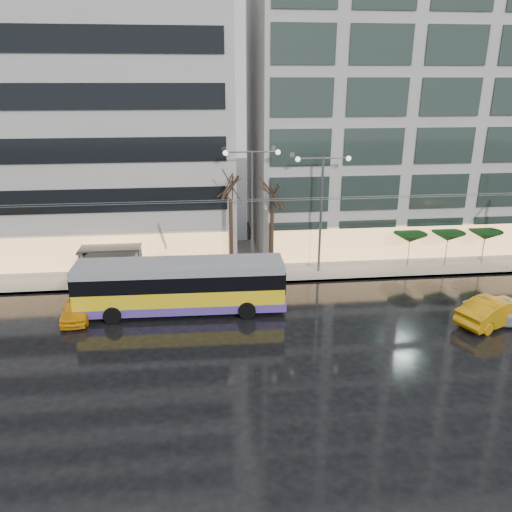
{
  "coord_description": "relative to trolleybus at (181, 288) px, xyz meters",
  "views": [
    {
      "loc": [
        -1.42,
        -23.43,
        13.65
      ],
      "look_at": [
        1.66,
        5.0,
        3.56
      ],
      "focal_mm": 35.0,
      "sensor_mm": 36.0,
      "label": 1
    }
  ],
  "objects": [
    {
      "name": "ground",
      "position": [
        2.98,
        -5.19,
        -1.6
      ],
      "size": [
        140.0,
        140.0,
        0.0
      ],
      "primitive_type": "plane",
      "color": "black",
      "rests_on": "ground"
    },
    {
      "name": "sidewalk",
      "position": [
        4.98,
        8.81,
        -1.52
      ],
      "size": [
        80.0,
        10.0,
        0.15
      ],
      "primitive_type": "cube",
      "color": "gray",
      "rests_on": "ground"
    },
    {
      "name": "kerb",
      "position": [
        4.98,
        3.86,
        -1.52
      ],
      "size": [
        80.0,
        0.1,
        0.15
      ],
      "primitive_type": "cube",
      "color": "slate",
      "rests_on": "ground"
    },
    {
      "name": "building_left",
      "position": [
        -13.02,
        13.81,
        9.55
      ],
      "size": [
        34.0,
        14.0,
        22.0
      ],
      "primitive_type": "cube",
      "color": "#A8A5A0",
      "rests_on": "sidewalk"
    },
    {
      "name": "building_right",
      "position": [
        21.98,
        13.81,
        11.05
      ],
      "size": [
        32.0,
        14.0,
        25.0
      ],
      "primitive_type": "cube",
      "color": "#A8A5A0",
      "rests_on": "sidewalk"
    },
    {
      "name": "trolleybus",
      "position": [
        0.0,
        0.0,
        0.0
      ],
      "size": [
        12.78,
        5.1,
        5.9
      ],
      "color": "yellow",
      "rests_on": "ground"
    },
    {
      "name": "catenary",
      "position": [
        3.98,
        2.75,
        2.66
      ],
      "size": [
        42.24,
        5.12,
        7.0
      ],
      "color": "#595B60",
      "rests_on": "ground"
    },
    {
      "name": "bus_shelter",
      "position": [
        -5.4,
        5.5,
        0.37
      ],
      "size": [
        4.2,
        1.6,
        2.51
      ],
      "color": "#595B60",
      "rests_on": "sidewalk"
    },
    {
      "name": "street_lamp_near",
      "position": [
        4.98,
        5.61,
        4.4
      ],
      "size": [
        3.96,
        0.36,
        9.03
      ],
      "color": "#595B60",
      "rests_on": "sidewalk"
    },
    {
      "name": "street_lamp_far",
      "position": [
        9.98,
        5.61,
        4.12
      ],
      "size": [
        3.96,
        0.36,
        8.53
      ],
      "color": "#595B60",
      "rests_on": "sidewalk"
    },
    {
      "name": "tree_a",
      "position": [
        3.48,
        5.81,
        5.49
      ],
      "size": [
        3.2,
        3.2,
        8.4
      ],
      "color": "black",
      "rests_on": "sidewalk"
    },
    {
      "name": "tree_b",
      "position": [
        6.48,
        6.01,
        4.8
      ],
      "size": [
        3.2,
        3.2,
        7.7
      ],
      "color": "black",
      "rests_on": "sidewalk"
    },
    {
      "name": "parasol_a",
      "position": [
        16.98,
        5.81,
        0.85
      ],
      "size": [
        2.5,
        2.5,
        2.65
      ],
      "color": "#595B60",
      "rests_on": "sidewalk"
    },
    {
      "name": "parasol_b",
      "position": [
        19.98,
        5.81,
        0.85
      ],
      "size": [
        2.5,
        2.5,
        2.65
      ],
      "color": "#595B60",
      "rests_on": "sidewalk"
    },
    {
      "name": "parasol_c",
      "position": [
        22.98,
        5.81,
        0.85
      ],
      "size": [
        2.5,
        2.5,
        2.65
      ],
      "color": "#595B60",
      "rests_on": "sidewalk"
    },
    {
      "name": "taxi_a",
      "position": [
        -6.26,
        -0.22,
        -0.92
      ],
      "size": [
        1.83,
        4.07,
        1.36
      ],
      "primitive_type": "imported",
      "rotation": [
        0.0,
        0.0,
        0.06
      ],
      "color": "#FEA70D",
      "rests_on": "ground"
    },
    {
      "name": "taxi_b",
      "position": [
        18.42,
        -3.67,
        -0.77
      ],
      "size": [
        5.3,
        3.63,
        1.66
      ],
      "primitive_type": "imported",
      "rotation": [
        0.0,
        0.0,
        1.99
      ],
      "color": "orange",
      "rests_on": "ground"
    },
    {
      "name": "sedan_silver",
      "position": [
        19.27,
        -3.56,
        -0.93
      ],
      "size": [
        5.14,
        3.18,
        1.33
      ],
      "primitive_type": "imported",
      "rotation": [
        0.0,
        0.0,
        1.35
      ],
      "color": "#BBBCC0",
      "rests_on": "ground"
    },
    {
      "name": "pedestrian_a",
      "position": [
        -1.22,
        4.42,
        -0.02
      ],
      "size": [
        1.14,
        1.15,
        2.19
      ],
      "color": "black",
      "rests_on": "sidewalk"
    },
    {
      "name": "pedestrian_b",
      "position": [
        -0.86,
        4.84,
        -0.59
      ],
      "size": [
        1.0,
        0.89,
        1.71
      ],
      "color": "black",
      "rests_on": "sidewalk"
    },
    {
      "name": "pedestrian_c",
      "position": [
        -7.17,
        5.94,
        -0.33
      ],
      "size": [
        1.17,
        1.13,
        2.11
      ],
      "color": "black",
      "rests_on": "sidewalk"
    }
  ]
}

